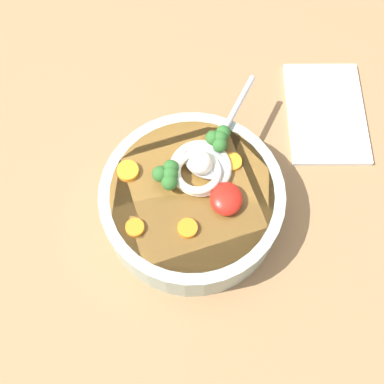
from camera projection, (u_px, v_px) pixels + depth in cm
name	position (u px, v px, depth cm)	size (l,w,h in cm)	color
table_slab	(174.00, 194.00, 69.46)	(99.42, 99.42, 3.80)	#936D47
soup_bowl	(192.00, 202.00, 63.15)	(23.93, 23.93, 6.77)	#9EB2A3
noodle_pile	(200.00, 170.00, 60.14)	(8.89, 8.71, 3.57)	silver
soup_spoon	(211.00, 154.00, 61.42)	(17.22, 9.61, 1.60)	#B7B7BC
chili_sauce_dollop	(226.00, 199.00, 58.68)	(4.53, 4.08, 2.04)	red
broccoli_floret_center	(167.00, 175.00, 58.92)	(4.03, 3.47, 3.19)	#7A9E60
broccoli_floret_front	(219.00, 138.00, 61.15)	(3.76, 3.23, 2.97)	#7A9E60
carrot_slice_extra_a	(232.00, 162.00, 61.62)	(2.51, 2.51, 0.46)	orange
carrot_slice_rear	(128.00, 171.00, 60.93)	(2.85, 2.85, 0.75)	orange
carrot_slice_extra_b	(188.00, 228.00, 57.83)	(2.47, 2.47, 0.71)	orange
carrot_slice_beside_noodles	(135.00, 228.00, 57.90)	(2.32, 2.32, 0.64)	orange
folded_napkin	(326.00, 113.00, 72.40)	(17.79, 11.61, 0.80)	white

